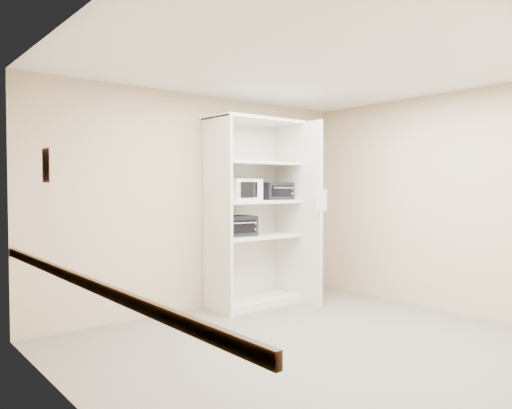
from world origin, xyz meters
TOP-DOWN VIEW (x-y plane):
  - floor at (0.00, 0.00)m, footprint 4.50×4.00m
  - ceiling at (0.00, 0.00)m, footprint 4.50×4.00m
  - wall_back at (0.00, 2.00)m, footprint 4.50×0.02m
  - wall_left at (-2.25, 0.00)m, footprint 0.02×4.00m
  - wall_right at (2.25, 0.00)m, footprint 0.02×4.00m
  - shelving_unit at (0.67, 1.70)m, footprint 1.24×0.92m
  - microwave at (0.39, 1.70)m, footprint 0.49×0.40m
  - toaster_oven_upper at (0.98, 1.71)m, footprint 0.43×0.33m
  - toaster_oven_lower at (0.34, 1.73)m, footprint 0.49×0.38m
  - paper_sign at (1.21, 1.07)m, footprint 0.21×0.02m
  - chair_rail at (-2.23, 0.00)m, footprint 0.04×3.98m
  - wall_poster at (-2.24, 0.77)m, footprint 0.01×0.20m

SIDE VIEW (x-z plane):
  - floor at x=0.00m, z-range -0.01..0.01m
  - chair_rail at x=-2.23m, z-range 0.86..0.94m
  - toaster_oven_lower at x=0.34m, z-range 0.92..1.18m
  - shelving_unit at x=0.67m, z-range -0.08..2.34m
  - wall_back at x=0.00m, z-range 0.00..2.70m
  - wall_left at x=-2.25m, z-range 0.00..2.70m
  - wall_right at x=2.25m, z-range 0.00..2.70m
  - paper_sign at x=1.21m, z-range 1.24..1.51m
  - toaster_oven_upper at x=0.98m, z-range 1.37..1.60m
  - microwave at x=0.39m, z-range 1.37..1.64m
  - wall_poster at x=-2.24m, z-range 1.57..1.85m
  - ceiling at x=0.00m, z-range 2.70..2.71m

